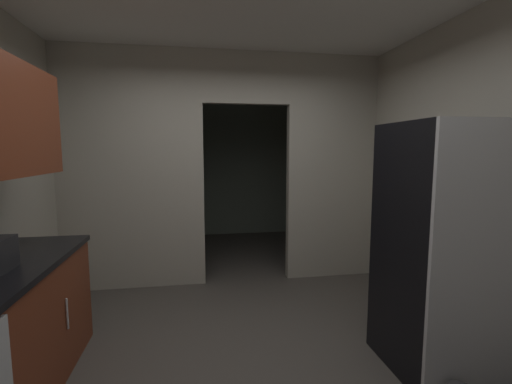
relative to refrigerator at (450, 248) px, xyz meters
The scene contains 5 objects.
ground 1.71m from the refrigerator, behind, with size 20.00×20.00×0.00m, color #47423D.
kitchen_overhead_slab 2.47m from the refrigerator, 152.93° to the left, with size 4.13×7.59×0.06m, color silver.
kitchen_partition 2.56m from the refrigerator, 127.15° to the left, with size 3.73×0.12×2.73m.
adjoining_room_shell 4.07m from the refrigerator, 110.94° to the left, with size 3.73×2.54×2.73m.
refrigerator is the anchor object (origin of this frame).
Camera 1 is at (-0.35, -2.41, 1.60)m, focal length 24.84 mm.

